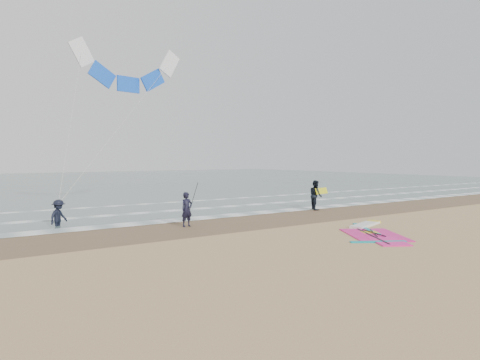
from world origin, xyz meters
TOP-DOWN VIEW (x-y plane):
  - ground at (0.00, 0.00)m, footprint 120.00×120.00m
  - sea_water at (0.00, 48.00)m, footprint 120.00×80.00m
  - wet_sand_band at (0.00, 6.00)m, footprint 120.00×5.00m
  - foam_waterline at (0.00, 10.44)m, footprint 120.00×9.15m
  - windsurf_rig at (1.96, 0.18)m, footprint 5.13×4.86m
  - person_standing at (-4.04, 6.15)m, footprint 0.66×0.49m
  - person_walking at (5.62, 7.51)m, footprint 1.02×1.12m
  - person_wading at (-9.06, 9.60)m, footprint 1.20×1.14m
  - held_pole at (-3.74, 6.15)m, footprint 0.17×0.86m
  - carried_kiteboard at (6.02, 7.41)m, footprint 1.30×0.51m
  - surf_kite at (-4.21, 13.50)m, footprint 8.37×4.14m

SIDE VIEW (x-z plane):
  - ground at x=0.00m, z-range 0.00..0.00m
  - wet_sand_band at x=0.00m, z-range 0.00..0.01m
  - sea_water at x=0.00m, z-range 0.00..0.02m
  - foam_waterline at x=0.00m, z-range 0.02..0.04m
  - windsurf_rig at x=1.96m, z-range -0.03..0.09m
  - person_wading at x=-9.06m, z-range 0.00..1.63m
  - person_standing at x=-4.04m, z-range 0.00..1.64m
  - person_walking at x=5.62m, z-range 0.00..1.86m
  - carried_kiteboard at x=6.02m, z-range 0.98..1.38m
  - held_pole at x=-3.74m, z-range 0.29..2.12m
  - surf_kite at x=-4.21m, z-range 3.92..13.00m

